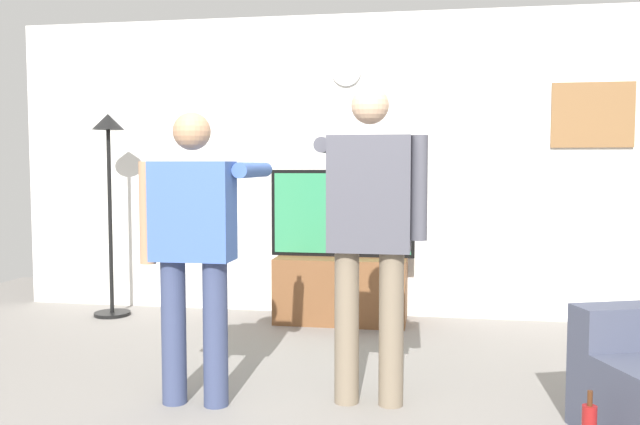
% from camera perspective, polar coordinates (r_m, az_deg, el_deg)
% --- Properties ---
extents(back_wall, '(6.40, 0.10, 2.70)m').
position_cam_1_polar(back_wall, '(6.08, 2.99, 3.99)').
color(back_wall, silver).
rests_on(back_wall, ground_plane).
extents(tv_stand, '(1.12, 0.56, 0.56)m').
position_cam_1_polar(tv_stand, '(5.84, 1.84, -6.55)').
color(tv_stand, brown).
rests_on(tv_stand, ground_plane).
extents(television, '(1.25, 0.07, 0.75)m').
position_cam_1_polar(television, '(5.81, 1.92, -0.07)').
color(television, black).
rests_on(television, tv_stand).
extents(wall_clock, '(0.26, 0.03, 0.26)m').
position_cam_1_polar(wall_clock, '(6.09, 2.27, 11.94)').
color(wall_clock, white).
extents(framed_picture, '(0.67, 0.04, 0.55)m').
position_cam_1_polar(framed_picture, '(6.14, 22.20, 7.70)').
color(framed_picture, olive).
extents(floor_lamp, '(0.32, 0.32, 1.81)m').
position_cam_1_polar(floor_lamp, '(6.26, -17.53, 3.31)').
color(floor_lamp, black).
rests_on(floor_lamp, ground_plane).
extents(person_standing_nearer_lamp, '(0.63, 0.78, 1.65)m').
position_cam_1_polar(person_standing_nearer_lamp, '(3.83, -10.67, -2.29)').
color(person_standing_nearer_lamp, '#384266').
rests_on(person_standing_nearer_lamp, ground_plane).
extents(person_standing_nearer_couch, '(0.64, 0.78, 1.79)m').
position_cam_1_polar(person_standing_nearer_couch, '(3.77, 4.24, -0.97)').
color(person_standing_nearer_couch, '#7A6B56').
rests_on(person_standing_nearer_couch, ground_plane).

